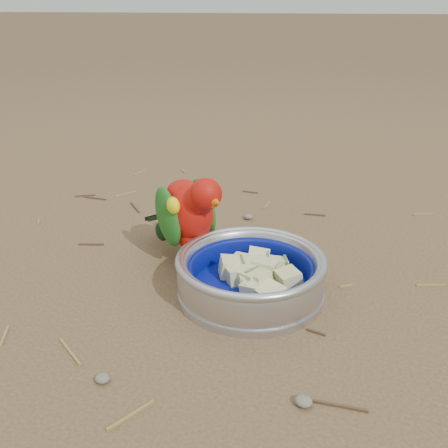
% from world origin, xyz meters
% --- Properties ---
extents(ground, '(60.00, 60.00, 0.00)m').
position_xyz_m(ground, '(0.00, 0.00, 0.00)').
color(ground, brown).
extents(food_bowl, '(0.20, 0.20, 0.02)m').
position_xyz_m(food_bowl, '(0.02, -0.03, 0.01)').
color(food_bowl, '#B2B2BA').
rests_on(food_bowl, ground).
extents(bowl_wall, '(0.20, 0.20, 0.04)m').
position_xyz_m(bowl_wall, '(0.02, -0.03, 0.04)').
color(bowl_wall, '#B2B2BA').
rests_on(bowl_wall, food_bowl).
extents(fruit_wedges, '(0.12, 0.12, 0.03)m').
position_xyz_m(fruit_wedges, '(0.02, -0.03, 0.03)').
color(fruit_wedges, beige).
rests_on(fruit_wedges, food_bowl).
extents(lory_parrot, '(0.20, 0.17, 0.15)m').
position_xyz_m(lory_parrot, '(-0.10, 0.02, 0.07)').
color(lory_parrot, '#AE1009').
rests_on(lory_parrot, ground).
extents(ground_debris, '(0.90, 0.80, 0.01)m').
position_xyz_m(ground_debris, '(-0.02, 0.02, 0.00)').
color(ground_debris, olive).
rests_on(ground_debris, ground).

